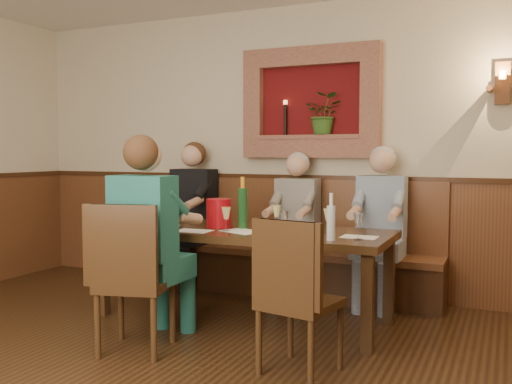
% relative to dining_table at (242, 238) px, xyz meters
% --- Properties ---
extents(room_shell, '(6.04, 6.04, 2.82)m').
position_rel_dining_table_xyz_m(room_shell, '(0.00, -1.85, 1.21)').
color(room_shell, beige).
rests_on(room_shell, ground).
extents(wainscoting, '(6.02, 6.02, 1.15)m').
position_rel_dining_table_xyz_m(wainscoting, '(0.00, -1.85, -0.09)').
color(wainscoting, '#573018').
rests_on(wainscoting, ground).
extents(wall_niche, '(1.36, 0.30, 1.06)m').
position_rel_dining_table_xyz_m(wall_niche, '(0.24, 1.09, 1.13)').
color(wall_niche, '#580C0E').
rests_on(wall_niche, ground).
extents(wall_sconce, '(0.25, 0.20, 0.35)m').
position_rel_dining_table_xyz_m(wall_sconce, '(1.90, 1.08, 1.27)').
color(wall_sconce, '#573018').
rests_on(wall_sconce, ground).
extents(dining_table, '(2.40, 0.90, 0.75)m').
position_rel_dining_table_xyz_m(dining_table, '(0.00, 0.00, 0.00)').
color(dining_table, '#352110').
rests_on(dining_table, ground).
extents(bench, '(3.00, 0.45, 1.11)m').
position_rel_dining_table_xyz_m(bench, '(0.00, 0.94, -0.35)').
color(bench, '#381E0F').
rests_on(bench, ground).
extents(chair_near_left, '(0.56, 0.56, 1.03)m').
position_rel_dining_table_xyz_m(chair_near_left, '(-0.35, -0.98, -0.37)').
color(chair_near_left, '#352110').
rests_on(chair_near_left, ground).
extents(chair_near_right, '(0.51, 0.51, 0.97)m').
position_rel_dining_table_xyz_m(chair_near_right, '(0.81, -0.89, -0.39)').
color(chair_near_right, '#352110').
rests_on(chair_near_right, ground).
extents(person_bench_left, '(0.44, 0.54, 1.48)m').
position_rel_dining_table_xyz_m(person_bench_left, '(-1.00, 0.84, -0.06)').
color(person_bench_left, black).
rests_on(person_bench_left, ground).
extents(person_bench_mid, '(0.40, 0.49, 1.38)m').
position_rel_dining_table_xyz_m(person_bench_mid, '(0.14, 0.84, -0.11)').
color(person_bench_mid, '#605B58').
rests_on(person_bench_mid, ground).
extents(person_bench_right, '(0.42, 0.52, 1.43)m').
position_rel_dining_table_xyz_m(person_bench_right, '(0.94, 0.84, -0.08)').
color(person_bench_right, navy).
rests_on(person_bench_right, ground).
extents(person_chair_front, '(0.45, 0.55, 1.49)m').
position_rel_dining_table_xyz_m(person_chair_front, '(-0.36, -0.78, -0.05)').
color(person_chair_front, '#184955').
rests_on(person_chair_front, ground).
extents(spittoon_bucket, '(0.25, 0.25, 0.24)m').
position_rel_dining_table_xyz_m(spittoon_bucket, '(-0.22, 0.01, 0.19)').
color(spittoon_bucket, '#BA0B14').
rests_on(spittoon_bucket, dining_table).
extents(wine_bottle_green_a, '(0.09, 0.09, 0.42)m').
position_rel_dining_table_xyz_m(wine_bottle_green_a, '(-0.00, 0.01, 0.25)').
color(wine_bottle_green_a, '#19471E').
rests_on(wine_bottle_green_a, dining_table).
extents(wine_bottle_green_b, '(0.10, 0.10, 0.42)m').
position_rel_dining_table_xyz_m(wine_bottle_green_b, '(-0.75, 0.06, 0.25)').
color(wine_bottle_green_b, '#19471E').
rests_on(wine_bottle_green_b, dining_table).
extents(water_bottle, '(0.06, 0.06, 0.34)m').
position_rel_dining_table_xyz_m(water_bottle, '(0.84, -0.30, 0.21)').
color(water_bottle, silver).
rests_on(water_bottle, dining_table).
extents(tasting_sheet_a, '(0.29, 0.24, 0.00)m').
position_rel_dining_table_xyz_m(tasting_sheet_a, '(-0.72, -0.08, 0.08)').
color(tasting_sheet_a, white).
rests_on(tasting_sheet_a, dining_table).
extents(tasting_sheet_b, '(0.38, 0.33, 0.00)m').
position_rel_dining_table_xyz_m(tasting_sheet_b, '(0.07, -0.14, 0.08)').
color(tasting_sheet_b, white).
rests_on(tasting_sheet_b, dining_table).
extents(tasting_sheet_c, '(0.26, 0.19, 0.00)m').
position_rel_dining_table_xyz_m(tasting_sheet_c, '(0.98, -0.06, 0.08)').
color(tasting_sheet_c, white).
rests_on(tasting_sheet_c, dining_table).
extents(tasting_sheet_d, '(0.28, 0.21, 0.00)m').
position_rel_dining_table_xyz_m(tasting_sheet_d, '(-0.29, -0.28, 0.08)').
color(tasting_sheet_d, white).
rests_on(tasting_sheet_d, dining_table).
extents(wine_glass_0, '(0.08, 0.08, 0.19)m').
position_rel_dining_table_xyz_m(wine_glass_0, '(-0.54, -0.22, 0.17)').
color(wine_glass_0, '#D5D17F').
rests_on(wine_glass_0, dining_table).
extents(wine_glass_1, '(0.08, 0.08, 0.19)m').
position_rel_dining_table_xyz_m(wine_glass_1, '(0.71, 0.04, 0.17)').
color(wine_glass_1, '#D5D17F').
rests_on(wine_glass_1, dining_table).
extents(wine_glass_2, '(0.08, 0.08, 0.19)m').
position_rel_dining_table_xyz_m(wine_glass_2, '(0.46, -0.23, 0.17)').
color(wine_glass_2, white).
rests_on(wine_glass_2, dining_table).
extents(wine_glass_3, '(0.08, 0.08, 0.19)m').
position_rel_dining_table_xyz_m(wine_glass_3, '(1.00, -0.19, 0.17)').
color(wine_glass_3, white).
rests_on(wine_glass_3, dining_table).
extents(wine_glass_4, '(0.08, 0.08, 0.19)m').
position_rel_dining_table_xyz_m(wine_glass_4, '(-0.91, -0.13, 0.17)').
color(wine_glass_4, '#D5D17F').
rests_on(wine_glass_4, dining_table).
extents(wine_glass_5, '(0.08, 0.08, 0.19)m').
position_rel_dining_table_xyz_m(wine_glass_5, '(-0.23, 0.08, 0.17)').
color(wine_glass_5, white).
rests_on(wine_glass_5, dining_table).
extents(wine_glass_6, '(0.08, 0.08, 0.19)m').
position_rel_dining_table_xyz_m(wine_glass_6, '(-0.05, -0.18, 0.17)').
color(wine_glass_6, '#D5D17F').
rests_on(wine_glass_6, dining_table).
extents(wine_glass_7, '(0.08, 0.08, 0.19)m').
position_rel_dining_table_xyz_m(wine_glass_7, '(0.25, 0.13, 0.17)').
color(wine_glass_7, '#D5D17F').
rests_on(wine_glass_7, dining_table).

